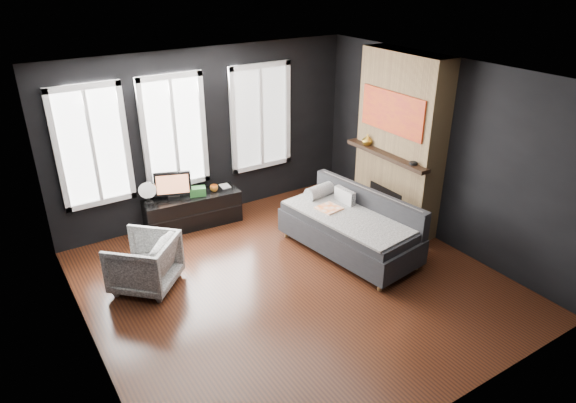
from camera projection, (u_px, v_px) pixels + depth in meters
floor at (294, 283)px, 6.75m from camera, size 5.00×5.00×0.00m
ceiling at (295, 77)px, 5.59m from camera, size 5.00×5.00×0.00m
wall_back at (207, 135)px, 8.07m from camera, size 5.00×0.02×2.70m
wall_left at (79, 247)px, 4.96m from camera, size 0.02×5.00×2.70m
wall_right at (439, 152)px, 7.39m from camera, size 0.02×5.00×2.70m
windows at (175, 73)px, 7.38m from camera, size 4.00×0.16×1.76m
fireplace at (400, 143)px, 7.75m from camera, size 0.70×1.62×2.70m
sofa at (349, 225)px, 7.29m from camera, size 1.30×2.18×0.89m
stripe_pillow at (345, 201)px, 7.56m from camera, size 0.11×0.38×0.37m
armchair at (144, 260)px, 6.54m from camera, size 1.03×1.03×0.78m
media_console at (193, 210)px, 8.12m from camera, size 1.54×0.59×0.52m
monitor at (173, 184)px, 7.80m from camera, size 0.57×0.31×0.50m
desk_fan at (148, 193)px, 7.67m from camera, size 0.33×0.33×0.37m
mug at (214, 187)px, 8.13m from camera, size 0.16×0.14×0.13m
book at (220, 182)px, 8.25m from camera, size 0.15×0.03×0.20m
storage_box at (198, 191)px, 8.00m from camera, size 0.28×0.23×0.13m
mantel_vase at (367, 140)px, 7.98m from camera, size 0.18×0.18×0.17m
mantel_clock at (413, 163)px, 7.25m from camera, size 0.12×0.12×0.04m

